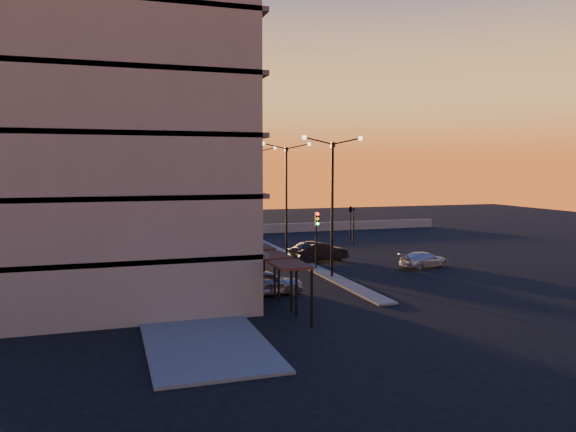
# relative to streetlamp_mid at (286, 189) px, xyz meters

# --- Properties ---
(ground) EXTENTS (120.00, 120.00, 0.00)m
(ground) POSITION_rel_streetlamp_mid_xyz_m (0.00, -10.00, -5.59)
(ground) COLOR black
(ground) RESTS_ON ground
(sidewalk_west) EXTENTS (5.00, 40.00, 0.12)m
(sidewalk_west) POSITION_rel_streetlamp_mid_xyz_m (-10.50, -6.00, -5.53)
(sidewalk_west) COLOR #535250
(sidewalk_west) RESTS_ON ground
(median) EXTENTS (1.20, 36.00, 0.12)m
(median) POSITION_rel_streetlamp_mid_xyz_m (0.00, 0.00, -5.53)
(median) COLOR #535250
(median) RESTS_ON ground
(parapet) EXTENTS (44.00, 0.50, 1.00)m
(parapet) POSITION_rel_streetlamp_mid_xyz_m (2.00, 16.00, -5.09)
(parapet) COLOR #67645E
(parapet) RESTS_ON ground
(building) EXTENTS (14.35, 17.08, 25.00)m
(building) POSITION_rel_streetlamp_mid_xyz_m (-14.00, -9.97, 6.32)
(building) COLOR slate
(building) RESTS_ON ground
(streetlamp_near) EXTENTS (4.32, 0.32, 9.51)m
(streetlamp_near) POSITION_rel_streetlamp_mid_xyz_m (0.00, -10.00, 0.00)
(streetlamp_near) COLOR black
(streetlamp_near) RESTS_ON ground
(streetlamp_mid) EXTENTS (4.32, 0.32, 9.51)m
(streetlamp_mid) POSITION_rel_streetlamp_mid_xyz_m (0.00, 0.00, 0.00)
(streetlamp_mid) COLOR black
(streetlamp_mid) RESTS_ON ground
(streetlamp_far) EXTENTS (4.32, 0.32, 9.51)m
(streetlamp_far) POSITION_rel_streetlamp_mid_xyz_m (0.00, 10.00, 0.00)
(streetlamp_far) COLOR black
(streetlamp_far) RESTS_ON ground
(traffic_light_main) EXTENTS (0.28, 0.44, 4.25)m
(traffic_light_main) POSITION_rel_streetlamp_mid_xyz_m (0.00, -7.13, -2.70)
(traffic_light_main) COLOR black
(traffic_light_main) RESTS_ON ground
(signal_east_a) EXTENTS (0.13, 0.16, 3.60)m
(signal_east_a) POSITION_rel_streetlamp_mid_xyz_m (8.00, 4.00, -3.66)
(signal_east_a) COLOR black
(signal_east_a) RESTS_ON ground
(signal_east_b) EXTENTS (0.42, 1.99, 3.60)m
(signal_east_b) POSITION_rel_streetlamp_mid_xyz_m (9.50, 8.00, -2.49)
(signal_east_b) COLOR black
(signal_east_b) RESTS_ON ground
(car_hatchback) EXTENTS (4.44, 1.92, 1.49)m
(car_hatchback) POSITION_rel_streetlamp_mid_xyz_m (-5.63, -13.53, -4.85)
(car_hatchback) COLOR #93969A
(car_hatchback) RESTS_ON ground
(car_sedan) EXTENTS (5.02, 2.72, 1.57)m
(car_sedan) POSITION_rel_streetlamp_mid_xyz_m (1.50, -3.69, -4.81)
(car_sedan) COLOR black
(car_sedan) RESTS_ON ground
(car_wagon) EXTENTS (4.28, 2.48, 1.17)m
(car_wagon) POSITION_rel_streetlamp_mid_xyz_m (8.00, -8.55, -5.01)
(car_wagon) COLOR #B2B3BA
(car_wagon) RESTS_ON ground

